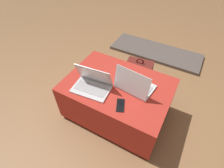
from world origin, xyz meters
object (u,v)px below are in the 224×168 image
object	(u,v)px
laptop_far	(134,85)
backpack	(138,76)
laptop_near	(92,84)
cell_phone	(120,105)

from	to	relation	value
laptop_far	backpack	bearing A→B (deg)	-69.02
laptop_near	cell_phone	xyz separation A→B (m)	(0.32, -0.06, -0.04)
backpack	laptop_near	bearing A→B (deg)	63.01
cell_phone	backpack	size ratio (longest dim) A/B	0.33
laptop_far	backpack	distance (m)	0.58
laptop_near	cell_phone	world-z (taller)	laptop_near
laptop_far	laptop_near	bearing A→B (deg)	33.50
laptop_far	backpack	world-z (taller)	laptop_far
cell_phone	laptop_far	bearing A→B (deg)	-118.09
laptop_far	cell_phone	distance (m)	0.24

